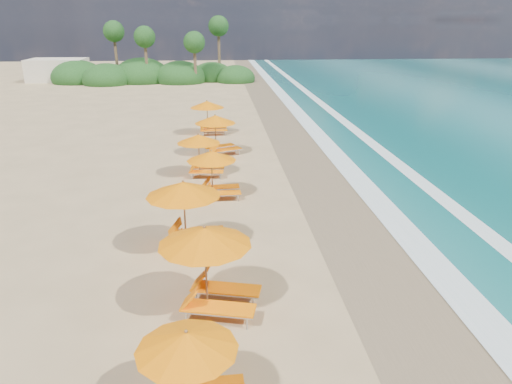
% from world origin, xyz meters
% --- Properties ---
extents(ground, '(160.00, 160.00, 0.00)m').
position_xyz_m(ground, '(0.00, 0.00, 0.00)').
color(ground, tan).
rests_on(ground, ground).
extents(wet_sand, '(4.00, 160.00, 0.01)m').
position_xyz_m(wet_sand, '(4.00, 0.00, 0.01)').
color(wet_sand, '#846F4F').
rests_on(wet_sand, ground).
extents(surf_foam, '(4.00, 160.00, 0.01)m').
position_xyz_m(surf_foam, '(6.70, 0.00, 0.03)').
color(surf_foam, white).
rests_on(surf_foam, ground).
extents(station_1, '(2.26, 2.10, 2.04)m').
position_xyz_m(station_1, '(-1.96, -9.77, 1.14)').
color(station_1, olive).
rests_on(station_1, ground).
extents(station_2, '(3.11, 3.00, 2.53)m').
position_xyz_m(station_2, '(-1.65, -6.10, 1.42)').
color(station_2, olive).
rests_on(station_2, ground).
extents(station_3, '(3.03, 2.88, 2.56)m').
position_xyz_m(station_3, '(-2.42, -2.33, 1.44)').
color(station_3, olive).
rests_on(station_3, ground).
extents(station_4, '(2.44, 2.27, 2.22)m').
position_xyz_m(station_4, '(-1.56, 2.75, 1.24)').
color(station_4, olive).
rests_on(station_4, ground).
extents(station_5, '(2.49, 2.33, 2.21)m').
position_xyz_m(station_5, '(-2.23, 5.98, 1.24)').
color(station_5, olive).
rests_on(station_5, ground).
extents(station_6, '(3.18, 3.15, 2.43)m').
position_xyz_m(station_6, '(-1.39, 10.02, 1.36)').
color(station_6, olive).
rests_on(station_6, ground).
extents(station_7, '(2.61, 2.42, 2.38)m').
position_xyz_m(station_7, '(-1.94, 15.40, 1.33)').
color(station_7, olive).
rests_on(station_7, ground).
extents(treeline, '(25.80, 8.80, 9.74)m').
position_xyz_m(treeline, '(-9.94, 45.51, 1.00)').
color(treeline, '#163D14').
rests_on(treeline, ground).
extents(beach_building, '(7.00, 5.00, 2.80)m').
position_xyz_m(beach_building, '(-22.00, 48.00, 1.40)').
color(beach_building, beige).
rests_on(beach_building, ground).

